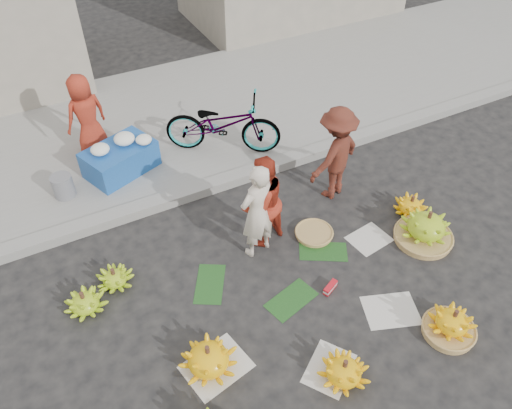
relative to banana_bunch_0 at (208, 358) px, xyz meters
name	(u,v)px	position (x,y,z in m)	size (l,w,h in m)	color
ground	(290,286)	(1.37, 0.56, -0.18)	(80.00, 80.00, 0.00)	black
curb	(219,183)	(1.37, 2.76, -0.10)	(40.00, 0.25, 0.15)	gray
sidewalk	(172,119)	(1.37, 4.86, -0.12)	(40.00, 4.00, 0.12)	gray
newspaper_scatter	(324,334)	(1.37, -0.24, -0.17)	(3.20, 1.80, 0.00)	silver
banana_leaves	(276,277)	(1.27, 0.76, -0.17)	(2.00, 1.00, 0.00)	#164316
banana_bunch_0	(208,358)	(0.00, 0.00, 0.00)	(0.70, 0.70, 0.40)	yellow
banana_bunch_2	(344,371)	(1.24, -0.79, -0.03)	(0.68, 0.68, 0.34)	yellow
banana_bunch_3	(451,324)	(2.66, -0.89, 0.00)	(0.62, 0.62, 0.42)	#A57F45
banana_bunch_4	(426,228)	(3.43, 0.41, 0.06)	(0.90, 0.90, 0.52)	#A57F45
banana_bunch_5	(411,206)	(3.63, 0.93, -0.04)	(0.56, 0.56, 0.31)	yellow
banana_bunch_6	(84,302)	(-1.02, 1.41, -0.04)	(0.59, 0.59, 0.31)	#84B519
banana_bunch_7	(114,278)	(-0.60, 1.62, -0.06)	(0.53, 0.53, 0.28)	#84B519
basket_spare	(314,233)	(2.13, 1.19, -0.15)	(0.52, 0.52, 0.06)	#A57F45
incense_stack	(330,287)	(1.79, 0.27, -0.12)	(0.23, 0.07, 0.09)	red
vendor_cream	(257,212)	(1.28, 1.31, 0.54)	(0.52, 0.34, 1.44)	beige
vendor_red	(262,202)	(1.44, 1.47, 0.51)	(0.67, 0.52, 1.38)	#BA341C
man_striped	(336,154)	(2.85, 1.84, 0.57)	(0.96, 0.55, 1.49)	maroon
flower_table	(120,157)	(0.13, 3.71, 0.20)	(1.23, 1.00, 0.62)	#174A9A
grey_bucket	(63,186)	(-0.80, 3.52, 0.12)	(0.31, 0.31, 0.35)	slate
flower_vendor	(86,115)	(-0.13, 4.44, 0.63)	(0.67, 0.44, 1.37)	#BA341C
bicycle	(223,124)	(1.79, 3.49, 0.44)	(1.88, 0.65, 0.99)	gray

